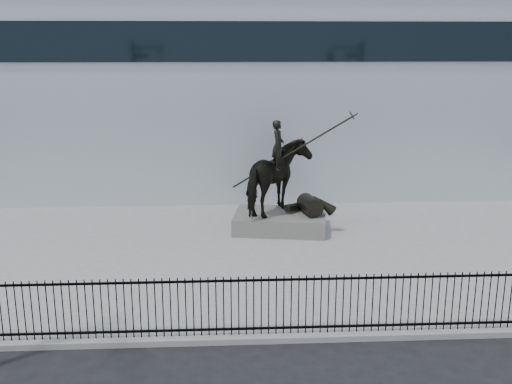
{
  "coord_description": "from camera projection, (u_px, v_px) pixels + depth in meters",
  "views": [
    {
      "loc": [
        -1.58,
        -11.93,
        7.07
      ],
      "look_at": [
        -0.61,
        6.0,
        2.5
      ],
      "focal_mm": 42.0,
      "sensor_mm": 36.0,
      "label": 1
    }
  ],
  "objects": [
    {
      "name": "ground",
      "position": [
        298.0,
        366.0,
        13.37
      ],
      "size": [
        120.0,
        120.0,
        0.0
      ],
      "primitive_type": "plane",
      "color": "black",
      "rests_on": "ground"
    },
    {
      "name": "plaza",
      "position": [
        272.0,
        254.0,
        20.13
      ],
      "size": [
        30.0,
        12.0,
        0.15
      ],
      "primitive_type": "cube",
      "color": "gray",
      "rests_on": "ground"
    },
    {
      "name": "building",
      "position": [
        253.0,
        90.0,
        31.62
      ],
      "size": [
        44.0,
        14.0,
        9.0
      ],
      "primitive_type": "cube",
      "color": "silver",
      "rests_on": "ground"
    },
    {
      "name": "picket_fence",
      "position": [
        292.0,
        305.0,
        14.36
      ],
      "size": [
        22.1,
        0.1,
        1.5
      ],
      "color": "black",
      "rests_on": "plaza"
    },
    {
      "name": "statue_plinth",
      "position": [
        280.0,
        221.0,
        22.43
      ],
      "size": [
        3.7,
        2.82,
        0.63
      ],
      "primitive_type": "cube",
      "rotation": [
        0.0,
        0.0,
        -0.16
      ],
      "color": "#54524D",
      "rests_on": "plaza"
    },
    {
      "name": "equestrian_statue",
      "position": [
        282.0,
        179.0,
        22.02
      ],
      "size": [
        4.28,
        3.0,
        3.66
      ],
      "rotation": [
        0.0,
        0.0,
        -0.16
      ],
      "color": "black",
      "rests_on": "statue_plinth"
    }
  ]
}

